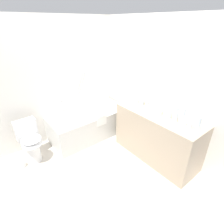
# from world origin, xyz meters

# --- Properties ---
(ground_plane) EXTENTS (3.69, 3.69, 0.00)m
(ground_plane) POSITION_xyz_m (0.00, 0.00, 0.00)
(ground_plane) COLOR beige
(wall_back_tiled) EXTENTS (3.06, 0.10, 2.32)m
(wall_back_tiled) POSITION_xyz_m (0.00, 1.40, 1.16)
(wall_back_tiled) COLOR silver
(wall_back_tiled) RESTS_ON ground_plane
(wall_right_mirror) EXTENTS (0.10, 3.09, 2.32)m
(wall_right_mirror) POSITION_xyz_m (1.38, 0.00, 1.16)
(wall_right_mirror) COLOR silver
(wall_right_mirror) RESTS_ON ground_plane
(bathtub) EXTENTS (1.59, 0.74, 1.27)m
(bathtub) POSITION_xyz_m (0.47, 0.98, 0.29)
(bathtub) COLOR silver
(bathtub) RESTS_ON ground_plane
(toilet) EXTENTS (0.34, 0.49, 0.74)m
(toilet) POSITION_xyz_m (-0.71, 0.95, 0.38)
(toilet) COLOR white
(toilet) RESTS_ON ground_plane
(vanity_counter) EXTENTS (0.58, 1.48, 0.86)m
(vanity_counter) POSITION_xyz_m (1.04, -0.33, 0.43)
(vanity_counter) COLOR tan
(vanity_counter) RESTS_ON ground_plane
(sink_basin) EXTENTS (0.32, 0.32, 0.06)m
(sink_basin) POSITION_xyz_m (0.99, -0.22, 0.89)
(sink_basin) COLOR white
(sink_basin) RESTS_ON vanity_counter
(sink_faucet) EXTENTS (0.12, 0.15, 0.06)m
(sink_faucet) POSITION_xyz_m (1.18, -0.22, 0.89)
(sink_faucet) COLOR silver
(sink_faucet) RESTS_ON vanity_counter
(water_bottle_0) EXTENTS (0.06, 0.06, 0.23)m
(water_bottle_0) POSITION_xyz_m (1.03, -0.51, 0.97)
(water_bottle_0) COLOR silver
(water_bottle_0) RESTS_ON vanity_counter
(water_bottle_1) EXTENTS (0.07, 0.07, 0.25)m
(water_bottle_1) POSITION_xyz_m (1.09, -0.69, 0.97)
(water_bottle_1) COLOR silver
(water_bottle_1) RESTS_ON vanity_counter
(water_bottle_2) EXTENTS (0.06, 0.06, 0.21)m
(water_bottle_2) POSITION_xyz_m (1.11, 0.01, 0.96)
(water_bottle_2) COLOR silver
(water_bottle_2) RESTS_ON vanity_counter
(water_bottle_3) EXTENTS (0.06, 0.06, 0.20)m
(water_bottle_3) POSITION_xyz_m (1.10, -0.93, 0.95)
(water_bottle_3) COLOR silver
(water_bottle_3) RESTS_ON vanity_counter
(water_bottle_4) EXTENTS (0.06, 0.06, 0.26)m
(water_bottle_4) POSITION_xyz_m (1.06, 0.08, 0.98)
(water_bottle_4) COLOR silver
(water_bottle_4) RESTS_ON vanity_counter
(water_bottle_5) EXTENTS (0.06, 0.06, 0.26)m
(water_bottle_5) POSITION_xyz_m (1.03, -0.62, 0.98)
(water_bottle_5) COLOR silver
(water_bottle_5) RESTS_ON vanity_counter
(drinking_glass_0) EXTENTS (0.07, 0.07, 0.09)m
(drinking_glass_0) POSITION_xyz_m (1.07, 0.23, 0.90)
(drinking_glass_0) COLOR white
(drinking_glass_0) RESTS_ON vanity_counter
(drinking_glass_1) EXTENTS (0.08, 0.08, 0.08)m
(drinking_glass_1) POSITION_xyz_m (1.03, -0.76, 0.90)
(drinking_glass_1) COLOR white
(drinking_glass_1) RESTS_ON vanity_counter
(drinking_glass_2) EXTENTS (0.07, 0.07, 0.09)m
(drinking_glass_2) POSITION_xyz_m (1.02, -0.86, 0.90)
(drinking_glass_2) COLOR white
(drinking_glass_2) RESTS_ON vanity_counter
(toilet_paper_roll) EXTENTS (0.11, 0.11, 0.11)m
(toilet_paper_roll) POSITION_xyz_m (-0.94, 0.87, 0.05)
(toilet_paper_roll) COLOR white
(toilet_paper_roll) RESTS_ON ground_plane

